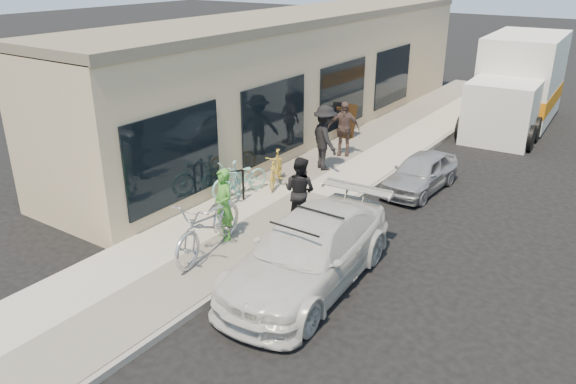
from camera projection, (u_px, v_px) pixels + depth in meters
The scene contains 17 objects.
ground at pixel (298, 260), 11.88m from camera, with size 120.00×120.00×0.00m, color black.
sidewalk at pixel (298, 191), 15.18m from camera, with size 3.00×34.00×0.15m, color #B0AA9E.
curb at pixel (348, 205), 14.38m from camera, with size 0.12×34.00×0.13m, color gray.
storefront at pixel (300, 74), 19.89m from camera, with size 3.60×20.00×4.22m.
bike_rack at pixel (234, 183), 14.13m from camera, with size 0.27×0.56×0.85m.
sandwich_board at pixel (343, 121), 19.32m from camera, with size 0.74×0.74×1.12m.
sedan_white at pixel (309, 252), 10.77m from camera, with size 2.19×4.77×1.39m.
sedan_silver at pixel (420, 173), 15.27m from camera, with size 1.20×2.98×1.02m, color #A7A7AC.
moving_truck at pixel (518, 86), 21.13m from camera, with size 2.88×6.85×3.30m.
tandem_bike at pixel (209, 225), 11.64m from camera, with size 0.84×2.41×1.27m, color silver.
woman_rider at pixel (224, 205), 12.18m from camera, with size 0.59×0.39×1.62m, color #449130.
man_standing at pixel (300, 191), 12.88m from camera, with size 0.79×0.62×1.63m, color black.
cruiser_bike_a at pixel (232, 183), 14.19m from camera, with size 0.47×1.66×1.00m, color #8BCFC7.
cruiser_bike_b at pixel (240, 178), 14.64m from camera, with size 0.60×1.73×0.91m, color #8BCFC7.
cruiser_bike_c at pixel (276, 168), 15.28m from camera, with size 0.44×1.54×0.93m, color gold.
bystander_a at pixel (325, 138), 16.25m from camera, with size 1.23×0.71×1.90m, color black.
bystander_b at pixel (344, 128), 17.50m from camera, with size 1.00×0.42×1.71m, color brown.
Camera 1 is at (5.72, -8.72, 5.88)m, focal length 35.00 mm.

